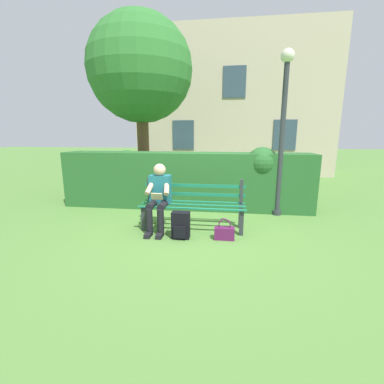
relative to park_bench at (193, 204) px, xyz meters
The scene contains 9 objects.
ground 0.45m from the park_bench, 90.00° to the left, with size 60.00×60.00×0.00m, color #517F38.
park_bench is the anchor object (origin of this frame).
person_seated 0.66m from the park_bench, 16.57° to the left, with size 0.44×0.73×1.20m.
hedge_backdrop 1.48m from the park_bench, 76.50° to the right, with size 5.78×0.83×1.45m.
tree 4.79m from the park_bench, 56.99° to the right, with size 3.10×2.95×4.98m.
building_facade 8.52m from the park_bench, 95.43° to the right, with size 8.27×2.97×6.05m.
backpack 0.60m from the park_bench, 75.31° to the left, with size 0.30×0.25×0.45m.
handbag 0.84m from the park_bench, 139.46° to the left, with size 0.33×0.14×0.36m.
lamp_post 2.53m from the park_bench, 147.84° to the right, with size 0.27×0.27×3.34m.
Camera 1 is at (-0.62, 4.62, 1.71)m, focal length 24.81 mm.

